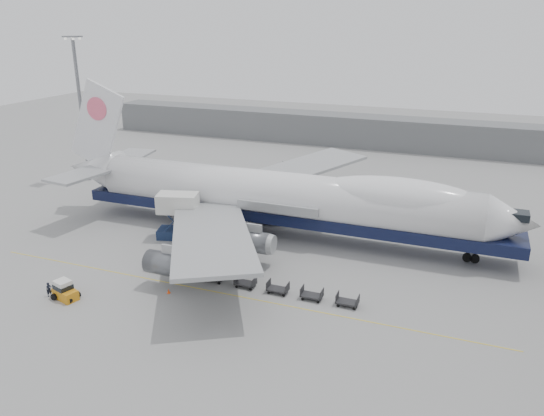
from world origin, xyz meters
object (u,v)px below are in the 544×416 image
at_px(ground_worker, 49,290).
at_px(baggage_tug, 64,291).
at_px(catering_truck, 178,214).
at_px(airliner, 284,196).

bearing_deg(ground_worker, baggage_tug, -56.54).
relative_size(catering_truck, baggage_tug, 2.02).
relative_size(catering_truck, ground_worker, 3.88).
xyz_separation_m(airliner, baggage_tug, (-15.67, -25.04, -4.72)).
xyz_separation_m(airliner, ground_worker, (-17.55, -25.28, -4.82)).
bearing_deg(catering_truck, airliner, 9.60).
relative_size(airliner, catering_truck, 10.70).
distance_m(catering_truck, baggage_tug, 19.39).
height_order(baggage_tug, ground_worker, baggage_tug).
bearing_deg(baggage_tug, ground_worker, -156.54).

